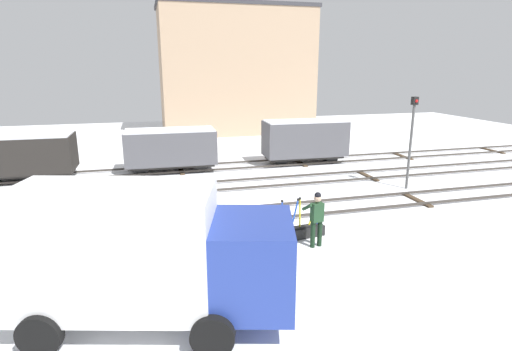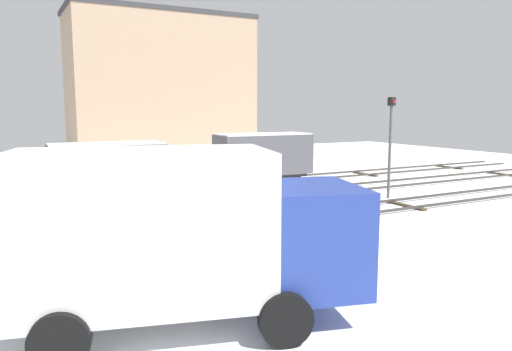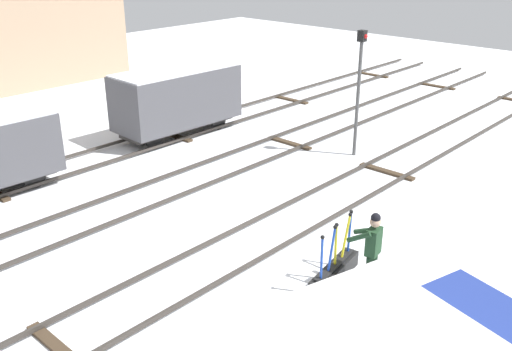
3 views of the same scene
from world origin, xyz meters
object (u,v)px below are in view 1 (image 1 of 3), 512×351
(freight_car_near_switch, at_px, (305,139))
(rail_worker, at_px, (317,216))
(delivery_truck, at_px, (146,252))
(freight_car_back_track, at_px, (15,155))
(freight_car_mid_siding, at_px, (171,147))
(switch_lever_frame, at_px, (300,231))
(signal_post, at_px, (412,134))

(freight_car_near_switch, bearing_deg, rail_worker, -108.06)
(delivery_truck, height_order, freight_car_back_track, delivery_truck)
(freight_car_near_switch, distance_m, freight_car_mid_siding, 7.80)
(switch_lever_frame, xyz_separation_m, rail_worker, (0.26, -0.74, 0.79))
(signal_post, relative_size, freight_car_back_track, 0.78)
(rail_worker, xyz_separation_m, freight_car_near_switch, (3.97, 11.07, 0.42))
(signal_post, height_order, freight_car_back_track, signal_post)
(delivery_truck, xyz_separation_m, freight_car_mid_siding, (1.38, 13.85, -0.38))
(delivery_truck, distance_m, freight_car_near_switch, 16.62)
(freight_car_mid_siding, bearing_deg, switch_lever_frame, -69.38)
(switch_lever_frame, height_order, freight_car_mid_siding, freight_car_mid_siding)
(signal_post, height_order, freight_car_near_switch, signal_post)
(freight_car_near_switch, distance_m, freight_car_back_track, 15.41)
(freight_car_back_track, bearing_deg, freight_car_near_switch, 0.72)
(switch_lever_frame, height_order, delivery_truck, delivery_truck)
(rail_worker, bearing_deg, freight_car_near_switch, 60.89)
(switch_lever_frame, height_order, freight_car_back_track, freight_car_back_track)
(freight_car_near_switch, bearing_deg, freight_car_back_track, -178.31)
(freight_car_near_switch, relative_size, freight_car_back_track, 0.89)
(rail_worker, bearing_deg, switch_lever_frame, 99.86)
(switch_lever_frame, height_order, signal_post, signal_post)
(delivery_truck, height_order, freight_car_near_switch, delivery_truck)
(delivery_truck, height_order, freight_car_mid_siding, delivery_truck)
(rail_worker, bearing_deg, delivery_truck, -161.27)
(freight_car_back_track, bearing_deg, rail_worker, -43.32)
(switch_lever_frame, bearing_deg, freight_car_mid_siding, 99.71)
(rail_worker, relative_size, freight_car_mid_siding, 0.37)
(switch_lever_frame, relative_size, delivery_truck, 0.29)
(switch_lever_frame, relative_size, freight_car_back_track, 0.33)
(switch_lever_frame, bearing_deg, delivery_truck, -153.99)
(delivery_truck, bearing_deg, freight_car_mid_siding, 99.75)
(signal_post, xyz_separation_m, freight_car_near_switch, (-2.75, 6.21, -1.14))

